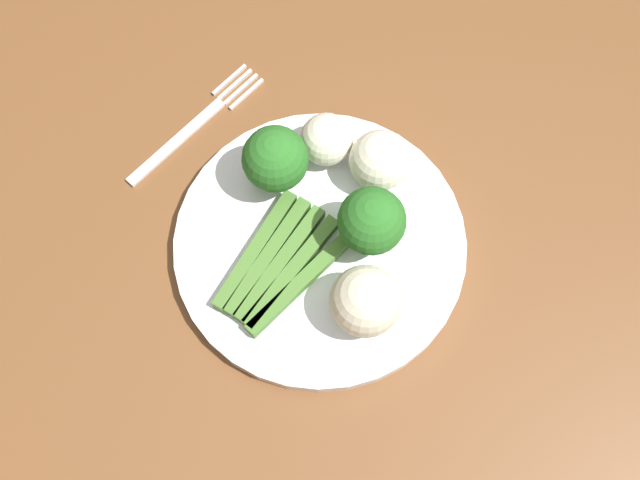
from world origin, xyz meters
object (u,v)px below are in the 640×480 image
(plate, at_px, (320,245))
(broccoli_right, at_px, (372,221))
(broccoli_back, at_px, (275,160))
(dining_table, at_px, (385,303))
(asparagus_bundle, at_px, (279,265))
(fork, at_px, (196,124))
(cauliflower_front_left, at_px, (327,140))
(cauliflower_back_right, at_px, (379,161))
(cauliflower_front, at_px, (366,301))

(plate, xyz_separation_m, broccoli_right, (0.02, 0.04, 0.05))
(plate, xyz_separation_m, broccoli_back, (-0.07, 0.00, 0.05))
(dining_table, xyz_separation_m, broccoli_right, (-0.03, -0.01, 0.16))
(asparagus_bundle, xyz_separation_m, broccoli_right, (0.02, 0.08, 0.04))
(fork, bearing_deg, cauliflower_front_left, -63.09)
(plate, bearing_deg, broccoli_back, 179.56)
(broccoli_right, bearing_deg, broccoli_back, -158.05)
(plate, height_order, cauliflower_back_right, cauliflower_back_right)
(broccoli_back, height_order, broccoli_right, same)
(dining_table, distance_m, plate, 0.13)
(cauliflower_front_left, bearing_deg, broccoli_back, -90.13)
(cauliflower_front, distance_m, fork, 0.25)
(cauliflower_front_left, relative_size, cauliflower_front, 0.80)
(broccoli_right, xyz_separation_m, fork, (-0.19, -0.07, -0.05))
(dining_table, xyz_separation_m, cauliflower_front, (0.02, -0.05, 0.15))
(plate, bearing_deg, cauliflower_front, -2.35)
(dining_table, relative_size, plate, 4.84)
(dining_table, relative_size, asparagus_bundle, 9.36)
(broccoli_right, relative_size, cauliflower_front, 1.19)
(plate, distance_m, fork, 0.17)
(cauliflower_back_right, relative_size, cauliflower_front_left, 1.13)
(asparagus_bundle, bearing_deg, broccoli_back, 36.38)
(cauliflower_back_right, relative_size, cauliflower_front, 0.90)
(cauliflower_front_left, xyz_separation_m, fork, (-0.10, -0.09, -0.04))
(plate, relative_size, cauliflower_front, 4.32)
(broccoli_back, bearing_deg, cauliflower_back_right, 60.90)
(dining_table, relative_size, broccoli_right, 17.60)
(asparagus_bundle, bearing_deg, cauliflower_front, -84.33)
(dining_table, xyz_separation_m, fork, (-0.23, -0.08, 0.11))
(cauliflower_front_left, height_order, cauliflower_front, cauliflower_front)
(dining_table, height_order, asparagus_bundle, asparagus_bundle)
(broccoli_back, height_order, fork, broccoli_back)
(dining_table, height_order, cauliflower_front_left, cauliflower_front_left)
(asparagus_bundle, height_order, broccoli_back, broccoli_back)
(broccoli_right, relative_size, fork, 0.44)
(broccoli_right, bearing_deg, plate, -118.94)
(broccoli_back, distance_m, cauliflower_front, 0.15)
(dining_table, xyz_separation_m, cauliflower_back_right, (-0.08, 0.04, 0.15))
(dining_table, relative_size, cauliflower_front_left, 26.21)
(broccoli_back, distance_m, cauliflower_front_left, 0.06)
(broccoli_back, bearing_deg, cauliflower_front, -1.41)
(broccoli_back, xyz_separation_m, cauliflower_back_right, (0.04, 0.08, -0.01))
(cauliflower_back_right, bearing_deg, asparagus_bundle, -77.21)
(dining_table, xyz_separation_m, broccoli_back, (-0.13, -0.04, 0.16))
(cauliflower_back_right, bearing_deg, broccoli_back, -119.10)
(dining_table, height_order, plate, plate)
(asparagus_bundle, distance_m, fork, 0.17)
(cauliflower_front_left, height_order, fork, cauliflower_front_left)
(broccoli_right, height_order, cauliflower_back_right, broccoli_right)
(cauliflower_front_left, bearing_deg, broccoli_right, -9.52)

